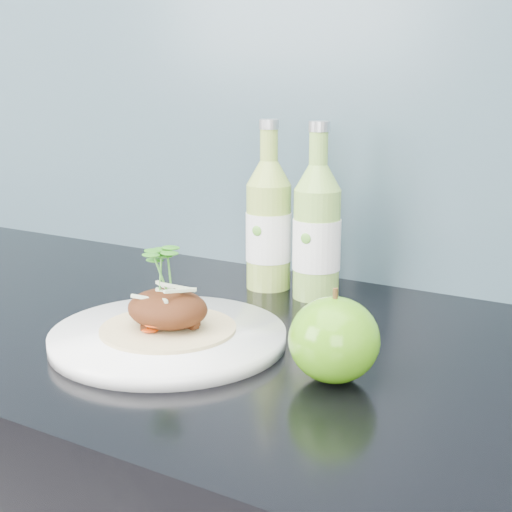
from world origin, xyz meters
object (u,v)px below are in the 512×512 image
object	(u,v)px
dinner_plate	(168,337)
cider_bottle_left	(269,225)
green_apple	(334,340)
cider_bottle_right	(317,233)

from	to	relation	value
dinner_plate	cider_bottle_left	bearing A→B (deg)	94.07
green_apple	dinner_plate	bearing A→B (deg)	-179.15
dinner_plate	cider_bottle_left	xyz separation A→B (m)	(-0.02, 0.26, 0.08)
green_apple	cider_bottle_left	world-z (taller)	cider_bottle_left
green_apple	cider_bottle_right	xyz separation A→B (m)	(-0.14, 0.25, 0.05)
dinner_plate	green_apple	world-z (taller)	green_apple
green_apple	cider_bottle_right	distance (m)	0.29
dinner_plate	cider_bottle_left	distance (m)	0.27
green_apple	cider_bottle_right	size ratio (longest dim) A/B	0.50
dinner_plate	green_apple	size ratio (longest dim) A/B	2.67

